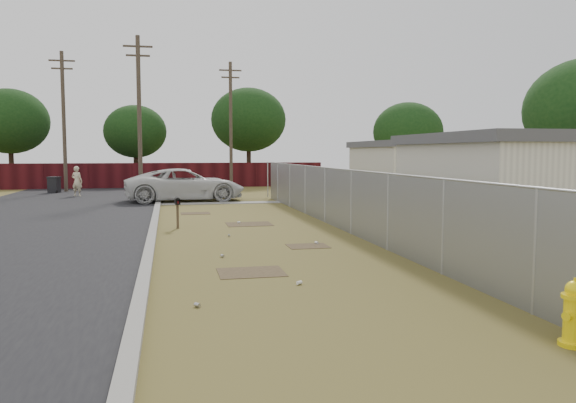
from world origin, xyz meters
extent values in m
plane|color=brown|center=(0.00, 0.00, 0.00)|extent=(120.00, 120.00, 0.00)
cube|color=black|center=(-7.50, 8.00, 0.01)|extent=(9.00, 60.00, 0.02)
cube|color=gray|center=(-3.00, 8.00, 0.06)|extent=(0.25, 60.00, 0.12)
cube|color=gray|center=(0.00, 11.50, 0.01)|extent=(6.20, 1.00, 0.03)
cylinder|color=#96989E|center=(3.10, -9.00, 1.00)|extent=(0.06, 0.06, 2.00)
cylinder|color=#96989E|center=(3.10, -6.00, 1.00)|extent=(0.06, 0.06, 2.00)
cylinder|color=#96989E|center=(3.10, -3.00, 1.00)|extent=(0.06, 0.06, 2.00)
cylinder|color=#96989E|center=(3.10, 0.00, 1.00)|extent=(0.06, 0.06, 2.00)
cylinder|color=#96989E|center=(3.10, 3.00, 1.00)|extent=(0.06, 0.06, 2.00)
cylinder|color=#96989E|center=(3.10, 6.00, 1.00)|extent=(0.06, 0.06, 2.00)
cylinder|color=#96989E|center=(3.10, 9.00, 1.00)|extent=(0.06, 0.06, 2.00)
cylinder|color=#96989E|center=(3.10, 12.00, 1.00)|extent=(0.06, 0.06, 2.00)
cylinder|color=#96989E|center=(3.10, 15.00, 1.00)|extent=(0.06, 0.06, 2.00)
cylinder|color=#96989E|center=(3.10, 1.00, 2.00)|extent=(0.04, 26.00, 0.04)
cube|color=slate|center=(3.10, 1.00, 1.00)|extent=(0.01, 26.00, 2.00)
cube|color=black|center=(3.16, 1.00, 0.30)|extent=(0.03, 26.00, 0.60)
cube|color=#440E12|center=(-6.00, 25.00, 0.90)|extent=(30.00, 0.12, 1.80)
cylinder|color=brown|center=(-4.00, 16.00, 4.50)|extent=(0.24, 0.24, 9.00)
cube|color=brown|center=(-4.00, 16.00, 8.40)|extent=(1.60, 0.10, 0.10)
cube|color=brown|center=(-4.00, 16.00, 7.90)|extent=(1.30, 0.10, 0.10)
cylinder|color=brown|center=(-9.00, 22.00, 4.50)|extent=(0.24, 0.24, 9.00)
cube|color=brown|center=(-9.00, 22.00, 8.40)|extent=(1.60, 0.10, 0.10)
cube|color=brown|center=(-9.00, 22.00, 7.90)|extent=(1.30, 0.10, 0.10)
cylinder|color=brown|center=(2.00, 24.00, 4.50)|extent=(0.24, 0.24, 9.00)
cube|color=brown|center=(2.00, 24.00, 8.40)|extent=(1.60, 0.10, 0.10)
cube|color=brown|center=(2.00, 24.00, 7.90)|extent=(1.30, 0.10, 0.10)
cube|color=silver|center=(9.00, -2.00, 1.40)|extent=(8.00, 6.00, 2.80)
cube|color=#4E4E53|center=(9.00, -2.00, 2.95)|extent=(8.32, 6.24, 0.30)
cube|color=silver|center=(10.50, 9.00, 1.40)|extent=(7.00, 6.00, 2.80)
cube|color=#4E4E53|center=(10.50, 9.00, 2.95)|extent=(7.28, 6.24, 0.30)
cylinder|color=#311F16|center=(-14.00, 29.00, 1.65)|extent=(0.36, 0.36, 3.30)
ellipsoid|color=black|center=(-14.00, 29.00, 4.88)|extent=(5.70, 5.70, 4.84)
cylinder|color=#311F16|center=(-5.00, 30.00, 1.43)|extent=(0.36, 0.36, 2.86)
ellipsoid|color=black|center=(-5.00, 30.00, 4.23)|extent=(4.94, 4.94, 4.20)
cylinder|color=#311F16|center=(4.00, 29.00, 1.76)|extent=(0.36, 0.36, 3.52)
ellipsoid|color=black|center=(4.00, 29.00, 5.20)|extent=(6.08, 6.08, 5.17)
cylinder|color=#311F16|center=(13.00, 18.00, 1.32)|extent=(0.36, 0.36, 2.64)
ellipsoid|color=black|center=(13.00, 18.00, 3.90)|extent=(4.56, 4.56, 3.88)
cylinder|color=yellow|center=(2.69, -10.40, 0.03)|extent=(0.48, 0.48, 0.06)
cylinder|color=yellow|center=(2.69, -10.40, 0.36)|extent=(0.34, 0.34, 0.62)
cylinder|color=yellow|center=(2.69, -10.40, 0.67)|extent=(0.44, 0.44, 0.05)
sphere|color=yellow|center=(2.69, -10.40, 0.75)|extent=(0.33, 0.33, 0.25)
cylinder|color=yellow|center=(2.69, -10.40, 0.88)|extent=(0.06, 0.06, 0.06)
cylinder|color=yellow|center=(2.55, -10.46, 0.43)|extent=(0.15, 0.15, 0.12)
cube|color=brown|center=(-2.20, 2.38, 0.44)|extent=(0.08, 0.08, 0.87)
cube|color=black|center=(-2.20, 2.38, 0.90)|extent=(0.19, 0.43, 0.16)
cylinder|color=black|center=(-2.20, 2.38, 0.98)|extent=(0.19, 0.43, 0.16)
cube|color=#B30C13|center=(-2.19, 2.16, 0.90)|extent=(0.02, 0.04, 0.09)
imported|color=silver|center=(-1.63, 13.11, 0.86)|extent=(6.44, 3.50, 1.71)
imported|color=beige|center=(-7.66, 17.65, 0.88)|extent=(0.76, 0.64, 1.76)
cube|color=black|center=(-9.53, 20.92, 0.49)|extent=(0.75, 0.75, 0.98)
cube|color=black|center=(-9.53, 20.92, 1.00)|extent=(0.82, 0.82, 0.08)
cylinder|color=black|center=(-9.31, 20.55, 0.10)|extent=(0.10, 0.21, 0.20)
cylinder|color=silver|center=(-0.05, -6.29, 0.04)|extent=(0.12, 0.11, 0.07)
cylinder|color=#A1A1A6|center=(-1.23, -3.14, 0.04)|extent=(0.10, 0.12, 0.07)
cylinder|color=silver|center=(1.53, -1.69, 0.04)|extent=(0.11, 0.12, 0.07)
cylinder|color=#A1A1A6|center=(-2.06, -7.48, 0.04)|extent=(0.12, 0.12, 0.07)
cylinder|color=silver|center=(-0.03, 3.30, 0.04)|extent=(0.10, 0.07, 0.07)
cylinder|color=#A1A1A6|center=(-0.71, 0.21, 0.04)|extent=(0.07, 0.10, 0.07)
camera|label=1|loc=(-2.50, -16.66, 2.55)|focal=35.00mm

